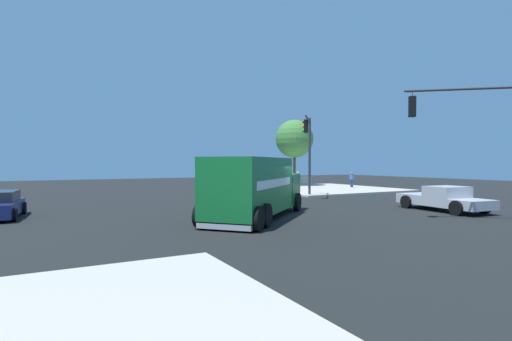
{
  "coord_description": "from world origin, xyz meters",
  "views": [
    {
      "loc": [
        10.9,
        17.09,
        2.67
      ],
      "look_at": [
        1.84,
        0.61,
        2.3
      ],
      "focal_mm": 26.93,
      "sensor_mm": 36.0,
      "label": 1
    }
  ],
  "objects": [
    {
      "name": "pickup_silver",
      "position": [
        -8.55,
        3.46,
        0.73
      ],
      "size": [
        2.72,
        5.39,
        1.38
      ],
      "color": "#B7BABF",
      "rests_on": "ground"
    },
    {
      "name": "pedestrian_crossing",
      "position": [
        -17.05,
        -13.06,
        1.04
      ],
      "size": [
        0.29,
        0.52,
        1.59
      ],
      "color": "navy",
      "rests_on": "sidewalk_corner_near"
    },
    {
      "name": "ground_plane",
      "position": [
        0.0,
        0.0,
        0.0
      ],
      "size": [
        100.0,
        100.0,
        0.0
      ],
      "primitive_type": "plane",
      "color": "black"
    },
    {
      "name": "pedestrian_near_corner",
      "position": [
        -13.06,
        -17.08,
        1.04
      ],
      "size": [
        0.52,
        0.29,
        1.59
      ],
      "color": "black",
      "rests_on": "sidewalk_corner_near"
    },
    {
      "name": "traffic_light_primary",
      "position": [
        -6.96,
        -6.98,
        4.14
      ],
      "size": [
        2.57,
        2.91,
        6.14
      ],
      "color": "#38383D",
      "rests_on": "sidewalk_corner_near"
    },
    {
      "name": "shade_tree_near",
      "position": [
        -13.65,
        -18.59,
        5.38
      ],
      "size": [
        4.25,
        4.25,
        7.38
      ],
      "color": "brown",
      "rests_on": "sidewalk_corner_near"
    },
    {
      "name": "sidewalk_corner_near",
      "position": [
        -13.44,
        -13.44,
        0.07
      ],
      "size": [
        12.98,
        12.98,
        0.14
      ],
      "primitive_type": "cube",
      "color": "#B2ADA0",
      "rests_on": "ground"
    },
    {
      "name": "picket_fence_run",
      "position": [
        -13.44,
        -19.68,
        0.62
      ],
      "size": [
        6.76,
        0.05,
        0.95
      ],
      "color": "silver",
      "rests_on": "sidewalk_corner_near"
    },
    {
      "name": "traffic_light_secondary",
      "position": [
        -6.28,
        6.98,
        4.15
      ],
      "size": [
        3.91,
        3.38,
        6.25
      ],
      "color": "#38383D",
      "rests_on": "ground"
    },
    {
      "name": "delivery_truck",
      "position": [
        2.08,
        0.99,
        1.52
      ],
      "size": [
        7.87,
        7.47,
        2.92
      ],
      "color": "#146B2D",
      "rests_on": "ground"
    }
  ]
}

